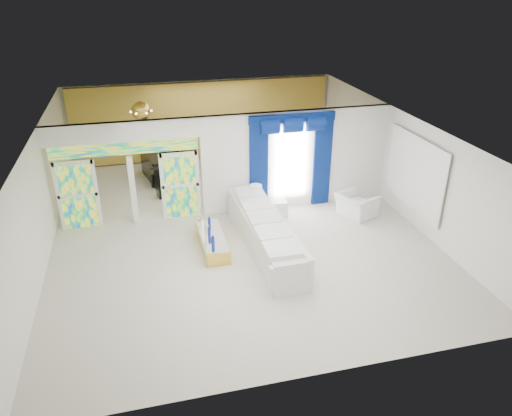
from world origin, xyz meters
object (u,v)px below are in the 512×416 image
object	(u,v)px
grand_piano	(166,165)
coffee_table	(212,242)
console_table	(265,209)
white_sofa	(265,234)
armchair	(356,205)

from	to	relation	value
grand_piano	coffee_table	bearing A→B (deg)	-94.34
console_table	grand_piano	distance (m)	4.58
console_table	grand_piano	bearing A→B (deg)	124.94
grand_piano	console_table	bearing A→B (deg)	-67.46
coffee_table	console_table	distance (m)	2.44
coffee_table	grand_piano	distance (m)	5.38
white_sofa	coffee_table	xyz separation A→B (m)	(-1.35, 0.30, -0.22)
coffee_table	console_table	bearing A→B (deg)	40.01
coffee_table	armchair	world-z (taller)	armchair
white_sofa	coffee_table	size ratio (longest dim) A/B	2.45
coffee_table	grand_piano	xyz separation A→B (m)	(-0.75, 5.32, 0.25)
console_table	armchair	xyz separation A→B (m)	(2.63, -0.66, 0.12)
white_sofa	armchair	distance (m)	3.37
white_sofa	grand_piano	bearing A→B (deg)	108.34
white_sofa	armchair	xyz separation A→B (m)	(3.15, 1.21, -0.08)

